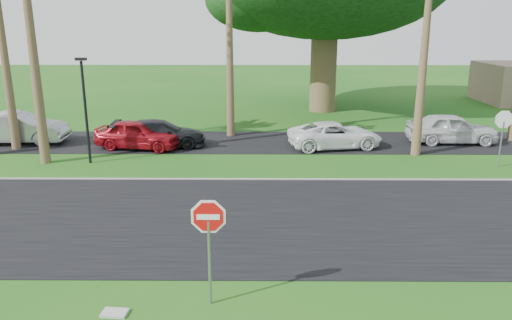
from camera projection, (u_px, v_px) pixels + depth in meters
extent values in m
plane|color=#145114|center=(203.00, 245.00, 14.14)|extent=(120.00, 120.00, 0.00)
cube|color=black|center=(210.00, 218.00, 16.06)|extent=(120.00, 8.00, 0.02)
cube|color=black|center=(229.00, 142.00, 26.17)|extent=(120.00, 5.00, 0.02)
cube|color=gray|center=(220.00, 179.00, 19.95)|extent=(120.00, 0.12, 0.06)
cylinder|color=gray|center=(210.00, 263.00, 10.97)|extent=(0.07, 0.07, 2.00)
cylinder|color=white|center=(208.00, 217.00, 10.68)|extent=(1.05, 0.02, 1.05)
cylinder|color=red|center=(208.00, 217.00, 10.68)|extent=(0.90, 0.02, 0.90)
cube|color=white|center=(208.00, 217.00, 10.68)|extent=(0.50, 0.02, 0.12)
cylinder|color=gray|center=(501.00, 145.00, 21.48)|extent=(0.07, 0.07, 2.00)
cylinder|color=white|center=(504.00, 119.00, 21.19)|extent=(1.05, 0.02, 1.05)
cylinder|color=red|center=(504.00, 119.00, 21.19)|extent=(0.90, 0.02, 0.90)
cube|color=white|center=(504.00, 119.00, 21.19)|extent=(0.50, 0.02, 0.12)
cone|color=brown|center=(5.00, 57.00, 23.59)|extent=(0.44, 0.44, 9.00)
cone|color=brown|center=(30.00, 31.00, 20.83)|extent=(0.44, 0.44, 11.50)
cone|color=brown|center=(230.00, 48.00, 26.34)|extent=(0.44, 0.44, 9.50)
cone|color=brown|center=(423.00, 64.00, 22.55)|extent=(0.44, 0.44, 8.50)
cylinder|color=brown|center=(323.00, 68.00, 34.47)|extent=(1.80, 1.80, 6.00)
cylinder|color=black|center=(86.00, 113.00, 21.76)|extent=(0.12, 0.12, 4.50)
cube|color=black|center=(81.00, 59.00, 21.13)|extent=(0.45, 0.25, 0.12)
imported|color=#A7A9AF|center=(18.00, 128.00, 25.66)|extent=(4.95, 1.92, 1.61)
imported|color=maroon|center=(138.00, 135.00, 24.63)|extent=(4.47, 2.48, 1.44)
imported|color=black|center=(160.00, 134.00, 25.03)|extent=(4.73, 2.23, 1.33)
imported|color=white|center=(335.00, 135.00, 24.82)|extent=(4.94, 2.93, 1.29)
imported|color=silver|center=(452.00, 129.00, 25.72)|extent=(4.55, 1.88, 1.54)
cube|color=#A5A59D|center=(115.00, 313.00, 10.82)|extent=(0.58, 0.40, 0.06)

